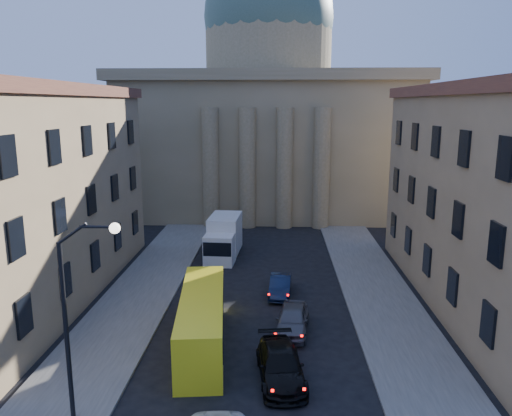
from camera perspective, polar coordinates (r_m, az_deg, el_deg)
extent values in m
cube|color=#55534E|center=(33.19, -15.12, -12.28)|extent=(5.00, 60.00, 0.15)
cube|color=#55534E|center=(32.59, 15.56, -12.76)|extent=(5.00, 60.00, 0.15)
cube|color=#756848|center=(67.04, 1.38, 7.24)|extent=(34.00, 26.00, 16.00)
cube|color=#756848|center=(66.88, 1.42, 14.43)|extent=(35.50, 27.50, 1.20)
cylinder|color=#756848|center=(67.14, 1.44, 17.50)|extent=(16.00, 16.00, 8.00)
sphere|color=#486256|center=(67.65, 1.45, 20.87)|extent=(16.40, 16.40, 16.40)
cube|color=#756848|center=(68.95, -16.45, 4.80)|extent=(13.00, 13.00, 11.00)
cone|color=#592D26|center=(68.49, -16.83, 11.03)|extent=(26.02, 26.02, 4.00)
cube|color=#756848|center=(68.24, 19.32, 4.54)|extent=(13.00, 13.00, 11.00)
cone|color=#592D26|center=(67.78, 19.76, 10.84)|extent=(26.02, 26.02, 4.00)
cylinder|color=#756848|center=(54.52, -5.21, 4.54)|extent=(1.80, 1.80, 13.00)
cylinder|color=#756848|center=(54.14, -1.00, 4.53)|extent=(1.80, 1.80, 13.00)
cylinder|color=#756848|center=(54.06, 3.25, 4.50)|extent=(1.80, 1.80, 13.00)
cylinder|color=#756848|center=(54.27, 7.49, 4.45)|extent=(1.80, 1.80, 13.00)
cube|color=#9E835D|center=(38.04, -26.19, 0.93)|extent=(11.00, 26.00, 14.00)
cube|color=#592D26|center=(37.51, -27.22, 11.94)|extent=(11.60, 26.60, 0.80)
cylinder|color=black|center=(22.75, -20.84, -13.42)|extent=(0.20, 0.20, 8.00)
cylinder|color=black|center=(21.10, -20.33, -2.79)|extent=(1.30, 0.12, 0.96)
cylinder|color=black|center=(20.66, -17.83, -2.06)|extent=(1.30, 0.12, 0.12)
sphere|color=white|center=(20.43, -15.84, -2.24)|extent=(0.44, 0.44, 0.44)
imported|color=black|center=(25.81, 2.82, -17.50)|extent=(2.77, 5.51, 1.54)
imported|color=#505056|center=(30.57, 4.18, -12.58)|extent=(2.33, 4.77, 1.57)
imported|color=black|center=(35.94, 2.79, -8.88)|extent=(1.71, 4.27, 1.38)
cube|color=yellow|center=(28.89, -6.17, -12.67)|extent=(3.40, 10.53, 2.91)
cube|color=black|center=(28.70, -6.19, -11.81)|extent=(3.40, 9.97, 1.03)
cylinder|color=black|center=(26.06, -8.67, -18.07)|extent=(0.38, 0.96, 0.94)
cylinder|color=black|center=(25.96, -4.32, -18.09)|extent=(0.38, 0.96, 0.94)
cylinder|color=black|center=(32.77, -7.51, -11.51)|extent=(0.38, 0.96, 0.94)
cylinder|color=black|center=(32.69, -4.15, -11.50)|extent=(0.38, 0.96, 0.94)
cube|color=silver|center=(42.66, -4.16, -4.68)|extent=(2.61, 2.71, 2.57)
cube|color=black|center=(41.40, -4.46, -4.74)|extent=(2.36, 0.26, 1.18)
cube|color=silver|center=(45.24, -3.55, -2.93)|extent=(2.83, 4.64, 3.32)
cylinder|color=black|center=(42.68, -5.67, -5.83)|extent=(0.35, 0.98, 0.96)
cylinder|color=black|center=(42.32, -2.81, -5.94)|extent=(0.35, 0.98, 0.96)
cylinder|color=black|center=(46.71, -4.64, -4.25)|extent=(0.35, 0.98, 0.96)
cylinder|color=black|center=(46.38, -2.03, -4.33)|extent=(0.35, 0.98, 0.96)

